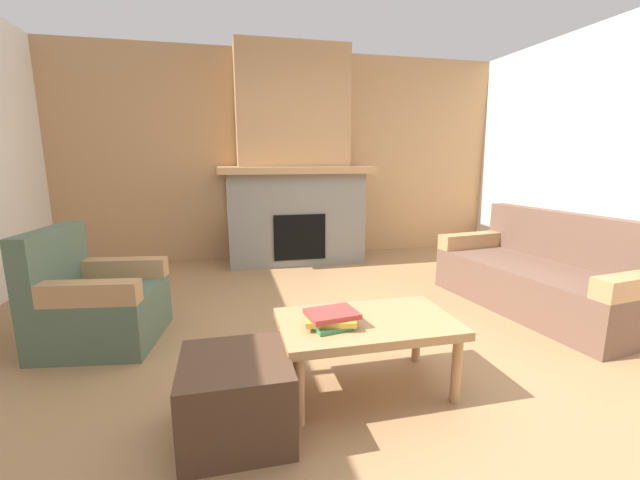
{
  "coord_description": "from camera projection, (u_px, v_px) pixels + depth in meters",
  "views": [
    {
      "loc": [
        -0.87,
        -2.56,
        1.33
      ],
      "look_at": [
        -0.11,
        0.68,
        0.66
      ],
      "focal_mm": 22.68,
      "sensor_mm": 36.0,
      "label": 1
    }
  ],
  "objects": [
    {
      "name": "ground",
      "position": [
        357.0,
        347.0,
        2.9
      ],
      "size": [
        9.0,
        9.0,
        0.0
      ],
      "primitive_type": "plane",
      "color": "#9E754C"
    },
    {
      "name": "wall_back_wood_panel",
      "position": [
        289.0,
        157.0,
        5.49
      ],
      "size": [
        6.0,
        0.12,
        2.7
      ],
      "primitive_type": "cube",
      "color": "tan",
      "rests_on": "ground"
    },
    {
      "name": "fireplace",
      "position": [
        294.0,
        172.0,
        5.17
      ],
      "size": [
        1.9,
        0.82,
        2.7
      ],
      "color": "gray",
      "rests_on": "ground"
    },
    {
      "name": "couch",
      "position": [
        543.0,
        277.0,
        3.61
      ],
      "size": [
        1.07,
        1.89,
        0.85
      ],
      "color": "brown",
      "rests_on": "ground"
    },
    {
      "name": "armchair",
      "position": [
        95.0,
        304.0,
        2.94
      ],
      "size": [
        0.86,
        0.86,
        0.85
      ],
      "color": "#4C604C",
      "rests_on": "ground"
    },
    {
      "name": "coffee_table",
      "position": [
        367.0,
        328.0,
        2.32
      ],
      "size": [
        1.0,
        0.6,
        0.43
      ],
      "color": "tan",
      "rests_on": "ground"
    },
    {
      "name": "ottoman",
      "position": [
        236.0,
        397.0,
        1.95
      ],
      "size": [
        0.52,
        0.52,
        0.4
      ],
      "primitive_type": "cube",
      "color": "#4C3323",
      "rests_on": "ground"
    },
    {
      "name": "book_stack_near_edge",
      "position": [
        331.0,
        319.0,
        2.2
      ],
      "size": [
        0.31,
        0.25,
        0.08
      ],
      "color": "#3D7F4C",
      "rests_on": "coffee_table"
    }
  ]
}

